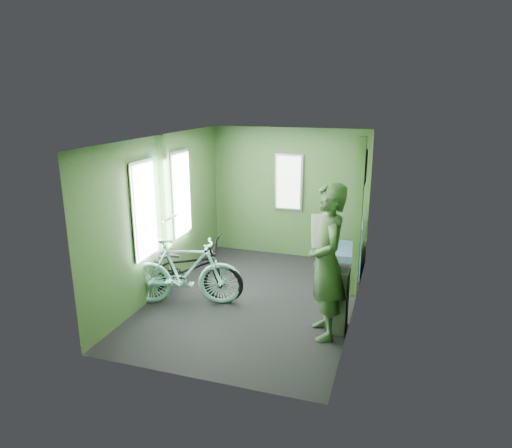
{
  "coord_description": "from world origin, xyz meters",
  "views": [
    {
      "loc": [
        1.89,
        -5.73,
        2.86
      ],
      "look_at": [
        0.0,
        0.1,
        1.1
      ],
      "focal_mm": 32.0,
      "sensor_mm": 36.0,
      "label": 1
    }
  ],
  "objects": [
    {
      "name": "room",
      "position": [
        -0.04,
        0.04,
        1.44
      ],
      "size": [
        4.0,
        4.02,
        2.31
      ],
      "color": "black",
      "rests_on": "ground"
    },
    {
      "name": "bicycle_black",
      "position": [
        -0.96,
        -0.27,
        0.0
      ],
      "size": [
        1.79,
        0.79,
        0.98
      ],
      "primitive_type": "imported",
      "rotation": [
        0.0,
        -0.1,
        1.62
      ],
      "color": "black",
      "rests_on": "ground"
    },
    {
      "name": "bicycle_mint",
      "position": [
        -0.86,
        -0.45,
        0.0
      ],
      "size": [
        1.69,
        0.92,
        0.99
      ],
      "primitive_type": "imported",
      "rotation": [
        0.0,
        -0.04,
        1.85
      ],
      "color": "#8CDAD0",
      "rests_on": "ground"
    },
    {
      "name": "passenger",
      "position": [
        1.13,
        -0.68,
        0.94
      ],
      "size": [
        0.67,
        0.8,
        1.89
      ],
      "rotation": [
        0.0,
        0.0,
        -1.21
      ],
      "color": "#33522C",
      "rests_on": "ground"
    },
    {
      "name": "waste_box",
      "position": [
        1.26,
        -0.5,
        0.41
      ],
      "size": [
        0.24,
        0.34,
        0.82
      ],
      "primitive_type": "cube",
      "color": "slate",
      "rests_on": "ground"
    },
    {
      "name": "bench_seat",
      "position": [
        1.14,
        1.45,
        0.26
      ],
      "size": [
        0.55,
        0.88,
        0.88
      ],
      "rotation": [
        0.0,
        0.0,
        0.1
      ],
      "color": "navy",
      "rests_on": "ground"
    }
  ]
}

